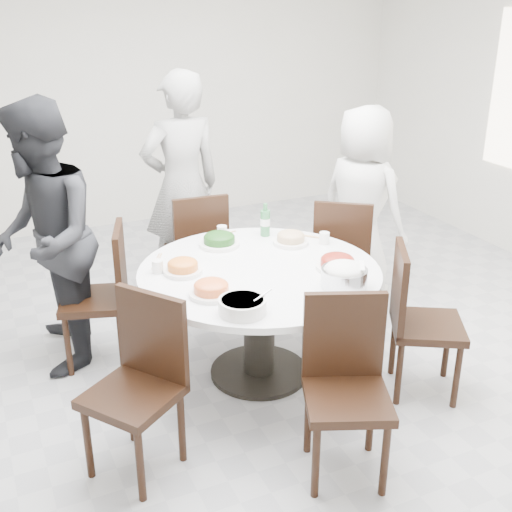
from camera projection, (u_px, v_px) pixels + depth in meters
name	position (u px, v px, depth m)	size (l,w,h in m)	color
floor	(253.00, 348.00, 4.54)	(6.00, 6.00, 0.01)	#ABACB0
wall_back	(132.00, 90.00, 6.52)	(6.00, 0.01, 2.80)	silver
dining_table	(259.00, 323.00, 4.09)	(1.50, 1.50, 0.75)	white
chair_ne	(342.00, 255.00, 4.88)	(0.42, 0.42, 0.95)	black
chair_n	(196.00, 249.00, 5.00)	(0.42, 0.42, 0.95)	black
chair_nw	(94.00, 297.00, 4.21)	(0.42, 0.42, 0.95)	black
chair_sw	(132.00, 392.00, 3.22)	(0.42, 0.42, 0.95)	black
chair_s	(347.00, 395.00, 3.19)	(0.42, 0.42, 0.95)	black
chair_se	(428.00, 323.00, 3.89)	(0.42, 0.42, 0.95)	black
diner_right	(362.00, 205.00, 5.05)	(0.76, 0.49, 1.56)	silver
diner_middle	(182.00, 187.00, 5.06)	(0.66, 0.43, 1.81)	black
diner_left	(44.00, 240.00, 4.04)	(0.86, 0.67, 1.77)	black
dish_greens	(219.00, 241.00, 4.30)	(0.27, 0.27, 0.07)	white
dish_pale	(291.00, 240.00, 4.33)	(0.24, 0.24, 0.06)	white
dish_orange	(183.00, 268.00, 3.89)	(0.24, 0.24, 0.06)	white
dish_redbrown	(337.00, 264.00, 3.94)	(0.26, 0.26, 0.07)	white
dish_tofu	(211.00, 290.00, 3.60)	(0.25, 0.25, 0.07)	white
rice_bowl	(344.00, 278.00, 3.69)	(0.27, 0.27, 0.11)	silver
soup_bowl	(242.00, 306.00, 3.40)	(0.26, 0.26, 0.08)	white
beverage_bottle	(265.00, 220.00, 4.45)	(0.07, 0.07, 0.23)	#2F7641
tea_cups	(224.00, 232.00, 4.45)	(0.07, 0.07, 0.08)	white
chopsticks	(220.00, 232.00, 4.53)	(0.24, 0.04, 0.01)	tan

